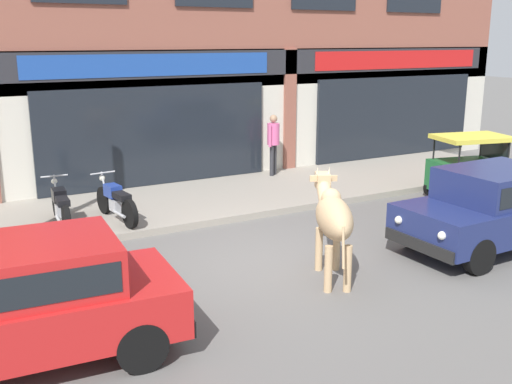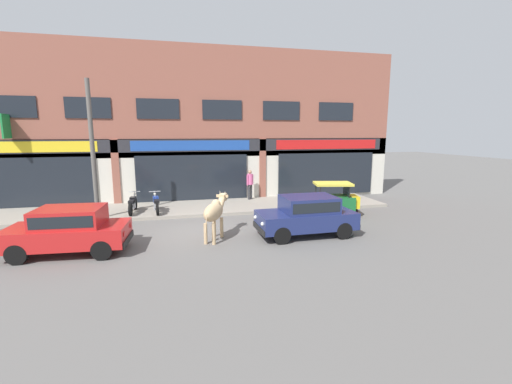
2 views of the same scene
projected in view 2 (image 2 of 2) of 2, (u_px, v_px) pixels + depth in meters
ground_plane at (202, 231)px, 13.07m from camera, size 90.00×90.00×0.00m
sidewalk at (196, 208)px, 16.82m from camera, size 19.00×3.44×0.14m
shop_building at (191, 130)px, 18.06m from camera, size 23.00×1.40×8.17m
cow at (215, 212)px, 11.90m from camera, size 1.19×1.98×1.61m
car_0 at (307, 214)px, 12.42m from camera, size 3.64×1.67×1.46m
car_1 at (69, 228)px, 10.54m from camera, size 3.70×1.85×1.46m
auto_rickshaw at (335, 202)px, 15.39m from camera, size 2.12×1.51×1.52m
motorcycle_0 at (133, 204)px, 15.46m from camera, size 0.52×1.81×0.88m
motorcycle_1 at (156, 204)px, 15.52m from camera, size 0.52×1.81×0.88m
pedestrian at (250, 181)px, 18.42m from camera, size 0.42×0.33×1.60m
utility_pole at (93, 151)px, 14.00m from camera, size 0.18×0.18×5.71m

